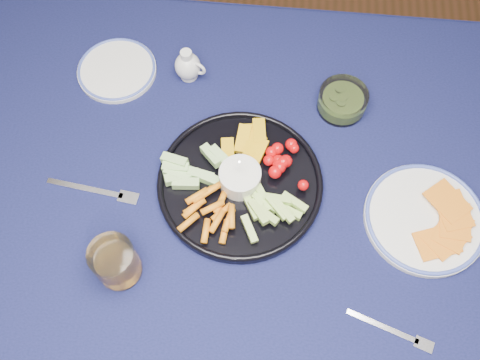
# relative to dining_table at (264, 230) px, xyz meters

# --- Properties ---
(dining_table) EXTENTS (1.67, 1.07, 0.75)m
(dining_table) POSITION_rel_dining_table_xyz_m (0.00, 0.00, 0.00)
(dining_table) COLOR #532D1B
(dining_table) RESTS_ON ground
(crudite_platter) EXTENTS (0.33, 0.33, 0.10)m
(crudite_platter) POSITION_rel_dining_table_xyz_m (-0.06, 0.05, 0.11)
(crudite_platter) COLOR black
(crudite_platter) RESTS_ON dining_table
(creamer_pitcher) EXTENTS (0.07, 0.06, 0.08)m
(creamer_pitcher) POSITION_rel_dining_table_xyz_m (-0.19, 0.31, 0.12)
(creamer_pitcher) COLOR silver
(creamer_pitcher) RESTS_ON dining_table
(pickle_bowl) EXTENTS (0.10, 0.10, 0.05)m
(pickle_bowl) POSITION_rel_dining_table_xyz_m (0.14, 0.26, 0.11)
(pickle_bowl) COLOR silver
(pickle_bowl) RESTS_ON dining_table
(cheese_plate) EXTENTS (0.23, 0.23, 0.03)m
(cheese_plate) POSITION_rel_dining_table_xyz_m (0.30, 0.02, 0.10)
(cheese_plate) COLOR silver
(cheese_plate) RESTS_ON dining_table
(juice_tumbler) EXTENTS (0.08, 0.08, 0.10)m
(juice_tumbler) POSITION_rel_dining_table_xyz_m (-0.26, -0.14, 0.13)
(juice_tumbler) COLOR silver
(juice_tumbler) RESTS_ON dining_table
(fork_left) EXTENTS (0.19, 0.04, 0.00)m
(fork_left) POSITION_rel_dining_table_xyz_m (-0.33, 0.01, 0.09)
(fork_left) COLOR white
(fork_left) RESTS_ON dining_table
(fork_right) EXTENTS (0.15, 0.06, 0.00)m
(fork_right) POSITION_rel_dining_table_xyz_m (0.24, -0.20, 0.09)
(fork_right) COLOR white
(fork_right) RESTS_ON dining_table
(side_plate_extra) EXTENTS (0.17, 0.17, 0.01)m
(side_plate_extra) POSITION_rel_dining_table_xyz_m (-0.35, 0.31, 0.10)
(side_plate_extra) COLOR silver
(side_plate_extra) RESTS_ON dining_table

